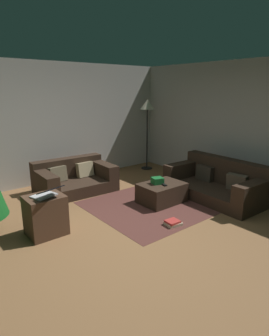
% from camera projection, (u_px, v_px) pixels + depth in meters
% --- Properties ---
extents(ground_plane, '(6.40, 6.40, 0.00)m').
position_uv_depth(ground_plane, '(131.00, 235.00, 4.19)').
color(ground_plane, brown).
extents(rear_partition, '(6.40, 0.12, 2.60)m').
position_uv_depth(rear_partition, '(40.00, 124.00, 6.21)').
color(rear_partition, '#BCB7B2').
rests_on(rear_partition, ground_plane).
extents(corner_partition, '(0.12, 6.40, 2.60)m').
position_uv_depth(corner_partition, '(256.00, 127.00, 5.75)').
color(corner_partition, '#B5B0AB').
rests_on(corner_partition, ground_plane).
extents(couch_left, '(1.54, 1.02, 0.64)m').
position_uv_depth(couch_left, '(74.00, 179.00, 5.96)').
color(couch_left, '#332319').
rests_on(couch_left, ground_plane).
extents(couch_right, '(1.03, 1.92, 0.73)m').
position_uv_depth(couch_right, '(218.00, 183.00, 5.61)').
color(couch_right, '#332319').
rests_on(couch_right, ground_plane).
extents(ottoman, '(0.81, 0.59, 0.36)m').
position_uv_depth(ottoman, '(162.00, 193.00, 5.36)').
color(ottoman, '#332319').
rests_on(ottoman, ground_plane).
extents(gift_box, '(0.23, 0.22, 0.11)m').
position_uv_depth(gift_box, '(157.00, 181.00, 5.30)').
color(gift_box, '#19662D').
rests_on(gift_box, ottoman).
extents(tv_remote, '(0.09, 0.17, 0.02)m').
position_uv_depth(tv_remote, '(164.00, 184.00, 5.23)').
color(tv_remote, black).
rests_on(tv_remote, ottoman).
extents(side_table, '(0.52, 0.44, 0.58)m').
position_uv_depth(side_table, '(46.00, 215.00, 4.15)').
color(side_table, '#4C3323').
rests_on(side_table, ground_plane).
extents(laptop, '(0.41, 0.46, 0.18)m').
position_uv_depth(laptop, '(46.00, 193.00, 4.02)').
color(laptop, silver).
rests_on(laptop, side_table).
extents(book_stack, '(0.27, 0.23, 0.08)m').
position_uv_depth(book_stack, '(173.00, 223.00, 4.48)').
color(book_stack, beige).
rests_on(book_stack, ground_plane).
extents(corner_lamp, '(0.36, 0.36, 1.78)m').
position_uv_depth(corner_lamp, '(147.00, 110.00, 7.28)').
color(corner_lamp, black).
rests_on(corner_lamp, ground_plane).
extents(area_rug, '(2.60, 2.00, 0.01)m').
position_uv_depth(area_rug, '(161.00, 202.00, 5.41)').
color(area_rug, '#562E28').
rests_on(area_rug, ground_plane).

